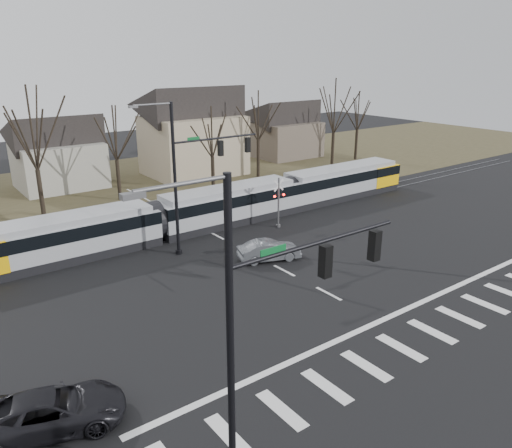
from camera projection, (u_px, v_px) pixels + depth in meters
ground at (355, 307)px, 26.98m from camera, size 140.00×140.00×0.00m
grass_verge at (123, 187)px, 51.32m from camera, size 140.00×28.00×0.01m
crosswalk at (417, 339)px, 23.94m from camera, size 27.00×2.60×0.01m
stop_line at (381, 321)px, 25.61m from camera, size 28.00×0.35×0.01m
lane_dashes at (203, 229)px, 39.15m from camera, size 0.18×30.00×0.01m
rail_pair at (204, 229)px, 38.99m from camera, size 90.00×1.52×0.06m
tram at (227, 204)px, 39.93m from camera, size 39.42×2.93×2.99m
sedan at (269, 250)px, 32.97m from camera, size 4.02×5.04×1.36m
suv at (51, 411)px, 18.05m from camera, size 5.40×6.63×1.46m
signal_pole_near_left at (275, 314)px, 14.72m from camera, size 9.28×0.44×10.20m
signal_pole_far at (196, 169)px, 33.29m from camera, size 9.28×0.44×10.20m
rail_crossing_signal at (279, 204)px, 38.92m from camera, size 1.08×0.36×4.00m
tree_row at (164, 145)px, 46.27m from camera, size 59.20×7.20×10.00m
house_b at (57, 149)px, 50.27m from camera, size 8.64×7.56×7.65m
house_c at (193, 128)px, 55.46m from camera, size 10.80×8.64×10.10m
house_d at (285, 126)px, 65.84m from camera, size 8.64×7.56×7.65m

